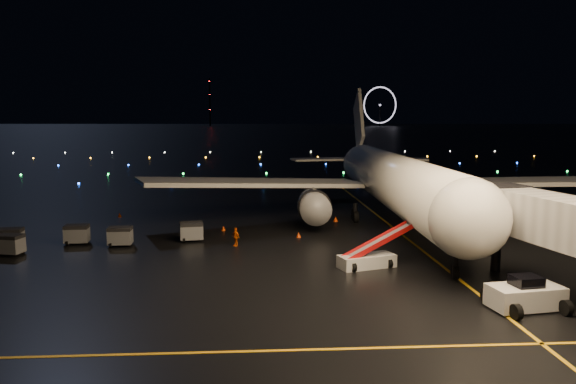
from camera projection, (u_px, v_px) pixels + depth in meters
name	position (u px, v px, depth m)	size (l,w,h in m)	color
ground	(257.00, 137.00, 334.52)	(2000.00, 2000.00, 0.00)	black
lane_centre	(408.00, 239.00, 53.33)	(0.25, 80.00, 0.02)	gold
lane_cross	(207.00, 352.00, 27.53)	(60.00, 0.25, 0.02)	gold
airliner	(389.00, 150.00, 62.96)	(55.44, 52.67, 15.71)	silver
pushback_tug	(526.00, 292.00, 33.72)	(4.29, 2.25, 2.04)	silver
belt_loader	(367.00, 248.00, 43.04)	(6.41, 1.75, 3.11)	silver
crew_c	(236.00, 237.00, 50.29)	(0.97, 0.40, 1.65)	#EF5F0C
safety_cone_0	(299.00, 235.00, 54.03)	(0.44, 0.44, 0.50)	#F14006
safety_cone_1	(336.00, 219.00, 62.33)	(0.48, 0.48, 0.54)	#F14006
safety_cone_2	(223.00, 228.00, 57.27)	(0.41, 0.41, 0.47)	#F14006
safety_cone_3	(120.00, 215.00, 65.08)	(0.44, 0.44, 0.50)	#F14006
ferris_wheel	(380.00, 107.00, 757.24)	(50.00, 4.00, 52.00)	black
radio_mast	(210.00, 102.00, 761.81)	(1.80, 1.80, 64.00)	black
taxiway_lights	(263.00, 162.00, 142.58)	(164.00, 92.00, 0.36)	black
baggage_cart_0	(191.00, 232.00, 52.30)	(2.09, 1.46, 1.77)	gray
baggage_cart_1	(120.00, 236.00, 50.29)	(2.04, 1.42, 1.73)	gray
baggage_cart_2	(77.00, 234.00, 51.07)	(2.08, 1.45, 1.76)	gray
baggage_cart_3	(10.00, 245.00, 46.99)	(2.05, 1.43, 1.74)	gray
baggage_cart_4	(10.00, 239.00, 49.30)	(2.10, 1.47, 1.79)	gray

